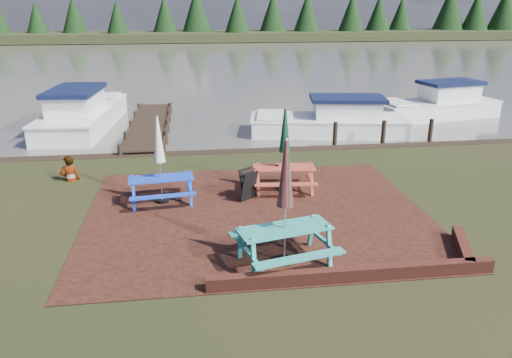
{
  "coord_description": "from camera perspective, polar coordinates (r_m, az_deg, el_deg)",
  "views": [
    {
      "loc": [
        -1.63,
        -11.14,
        5.38
      ],
      "look_at": [
        -0.02,
        1.02,
        1.0
      ],
      "focal_mm": 35.0,
      "sensor_mm": 36.0,
      "label": 1
    }
  ],
  "objects": [
    {
      "name": "paving",
      "position": [
        13.38,
        0.12,
        -4.02
      ],
      "size": [
        9.0,
        7.5,
        0.02
      ],
      "primitive_type": "cube",
      "color": "#371711",
      "rests_on": "ground"
    },
    {
      "name": "water",
      "position": [
        48.47,
        -5.7,
        13.19
      ],
      "size": [
        120.0,
        60.0,
        0.02
      ],
      "primitive_type": "cube",
      "color": "#4B4840",
      "rests_on": "ground"
    },
    {
      "name": "person",
      "position": [
        16.66,
        -20.74,
        2.47
      ],
      "size": [
        0.68,
        0.52,
        1.65
      ],
      "primitive_type": "imported",
      "rotation": [
        0.0,
        0.0,
        3.37
      ],
      "color": "gray",
      "rests_on": "ground"
    },
    {
      "name": "picnic_table_red",
      "position": [
        14.75,
        3.25,
        1.85
      ],
      "size": [
        1.95,
        1.77,
        2.51
      ],
      "rotation": [
        0.0,
        0.0,
        -0.09
      ],
      "color": "#BB4130",
      "rests_on": "ground"
    },
    {
      "name": "picnic_table_blue",
      "position": [
        14.1,
        -10.85,
        0.62
      ],
      "size": [
        1.94,
        1.77,
        2.47
      ],
      "rotation": [
        0.0,
        0.0,
        0.11
      ],
      "color": "blue",
      "rests_on": "ground"
    },
    {
      "name": "chalkboard",
      "position": [
        14.19,
        -0.87,
        -0.65
      ],
      "size": [
        0.56,
        0.81,
        0.88
      ],
      "rotation": [
        0.0,
        0.0,
        0.68
      ],
      "color": "black",
      "rests_on": "ground"
    },
    {
      "name": "brick_wall",
      "position": [
        10.85,
        14.08,
        -9.82
      ],
      "size": [
        6.21,
        1.79,
        0.3
      ],
      "color": "#4C1E16",
      "rests_on": "ground"
    },
    {
      "name": "ground",
      "position": [
        12.48,
        0.73,
        -5.89
      ],
      "size": [
        120.0,
        120.0,
        0.0
      ],
      "primitive_type": "plane",
      "color": "black",
      "rests_on": "ground"
    },
    {
      "name": "boat_far",
      "position": [
        27.07,
        20.09,
        7.86
      ],
      "size": [
        6.7,
        3.48,
        1.99
      ],
      "rotation": [
        0.0,
        0.0,
        1.77
      ],
      "color": "white",
      "rests_on": "ground"
    },
    {
      "name": "boat_near",
      "position": [
        22.37,
        8.63,
        6.44
      ],
      "size": [
        7.08,
        3.41,
        1.84
      ],
      "rotation": [
        0.0,
        0.0,
        1.41
      ],
      "color": "white",
      "rests_on": "ground"
    },
    {
      "name": "picnic_table_teal",
      "position": [
        10.61,
        3.32,
        -4.95
      ],
      "size": [
        2.36,
        2.19,
        2.77
      ],
      "rotation": [
        0.0,
        0.0,
        0.24
      ],
      "color": "teal",
      "rests_on": "ground"
    },
    {
      "name": "far_treeline",
      "position": [
        77.19,
        -6.64,
        17.97
      ],
      "size": [
        120.0,
        10.0,
        8.1
      ],
      "color": "black",
      "rests_on": "ground"
    },
    {
      "name": "boat_jetty",
      "position": [
        24.45,
        -19.25,
        6.92
      ],
      "size": [
        3.18,
        7.7,
        2.18
      ],
      "rotation": [
        0.0,
        0.0,
        -0.08
      ],
      "color": "white",
      "rests_on": "ground"
    },
    {
      "name": "jetty",
      "position": [
        23.11,
        -12.03,
        6.04
      ],
      "size": [
        1.76,
        9.08,
        1.0
      ],
      "color": "black",
      "rests_on": "ground"
    }
  ]
}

